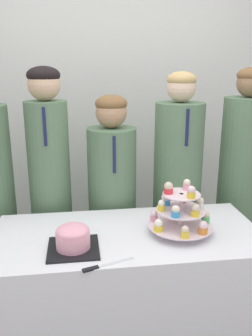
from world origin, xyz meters
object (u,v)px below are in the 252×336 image
(round_cake, at_px, (73,238))
(student_1, at_px, (51,197))
(student_2, at_px, (112,210))
(student_4, at_px, (240,193))
(student_3, at_px, (177,198))
(cake_knife, at_px, (100,266))
(cupcake_stand, at_px, (180,211))

(round_cake, xyz_separation_m, student_1, (-0.14, 0.64, -0.04))
(student_1, distance_m, student_2, 0.40)
(round_cake, distance_m, student_1, 0.65)
(round_cake, height_order, student_4, student_4)
(student_1, distance_m, student_3, 0.82)
(student_2, relative_size, student_4, 0.90)
(cake_knife, relative_size, student_1, 0.15)
(student_2, bearing_deg, cake_knife, -99.39)
(student_2, relative_size, student_3, 0.91)
(cake_knife, height_order, student_3, student_3)
(student_2, height_order, student_3, student_3)
(student_4, bearing_deg, student_1, -180.00)
(cake_knife, relative_size, cupcake_stand, 0.71)
(student_1, bearing_deg, round_cake, -77.45)
(student_1, relative_size, student_3, 1.02)
(round_cake, bearing_deg, cake_knife, -55.94)
(cake_knife, xyz_separation_m, student_4, (1.01, 0.80, -0.01))
(student_3, bearing_deg, student_4, 0.00)
(round_cake, height_order, student_3, student_3)
(round_cake, bearing_deg, cupcake_stand, 10.23)
(student_3, bearing_deg, cupcake_stand, -104.17)
(cake_knife, height_order, cupcake_stand, cupcake_stand)
(round_cake, relative_size, student_1, 0.15)
(cupcake_stand, relative_size, student_1, 0.21)
(student_2, distance_m, student_3, 0.43)
(student_1, height_order, student_3, student_1)
(student_1, bearing_deg, student_3, 0.00)
(cake_knife, xyz_separation_m, student_1, (-0.25, 0.80, 0.02))
(student_2, bearing_deg, student_3, 0.00)
(cupcake_stand, xyz_separation_m, student_3, (0.14, 0.54, -0.14))
(student_2, bearing_deg, student_1, -180.00)
(cake_knife, bearing_deg, round_cake, 105.58)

